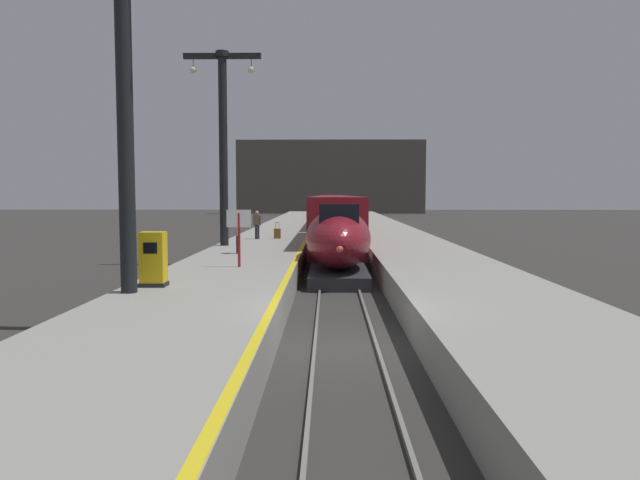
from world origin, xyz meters
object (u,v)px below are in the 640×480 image
object	(u,v)px
rolling_suitcase	(277,234)
ticket_machine_yellow	(153,261)
station_column_mid	(223,131)
highspeed_train_main	(333,212)
station_column_near	(124,82)
passenger_near_edge	(257,223)
passenger_mid_platform	(238,232)
departure_info_board	(239,226)

from	to	relation	value
rolling_suitcase	ticket_machine_yellow	distance (m)	19.24
station_column_mid	highspeed_train_main	bearing A→B (deg)	78.06
station_column_near	station_column_mid	world-z (taller)	station_column_mid
station_column_near	passenger_near_edge	bearing A→B (deg)	86.59
rolling_suitcase	passenger_mid_platform	bearing A→B (deg)	-96.25
station_column_near	rolling_suitcase	world-z (taller)	station_column_near
highspeed_train_main	passenger_mid_platform	xyz separation A→B (m)	(-4.55, -32.21, 0.07)
passenger_mid_platform	passenger_near_edge	bearing A→B (deg)	91.06
highspeed_train_main	passenger_near_edge	xyz separation A→B (m)	(-4.71, -23.28, 0.07)
rolling_suitcase	passenger_near_edge	bearing A→B (deg)	-162.82
station_column_mid	rolling_suitcase	size ratio (longest dim) A/B	10.21
ticket_machine_yellow	passenger_mid_platform	bearing A→B (deg)	84.19
passenger_mid_platform	rolling_suitcase	xyz separation A→B (m)	(1.02, 9.29, -0.69)
passenger_mid_platform	station_column_mid	bearing A→B (deg)	107.39
passenger_near_edge	departure_info_board	size ratio (longest dim) A/B	0.80
rolling_suitcase	departure_info_board	world-z (taller)	departure_info_board
rolling_suitcase	ticket_machine_yellow	world-z (taller)	ticket_machine_yellow
station_column_mid	passenger_mid_platform	size ratio (longest dim) A/B	5.93
highspeed_train_main	station_column_mid	size ratio (longest dim) A/B	7.52
station_column_near	passenger_mid_platform	bearing A→B (deg)	82.97
ticket_machine_yellow	highspeed_train_main	bearing A→B (deg)	82.48
passenger_mid_platform	highspeed_train_main	bearing A→B (deg)	81.96
station_column_mid	passenger_near_edge	size ratio (longest dim) A/B	5.93
ticket_machine_yellow	passenger_near_edge	bearing A→B (deg)	87.45
highspeed_train_main	departure_info_board	bearing A→B (deg)	-95.71
passenger_near_edge	station_column_mid	bearing A→B (deg)	-104.43
passenger_near_edge	rolling_suitcase	bearing A→B (deg)	17.18
departure_info_board	station_column_near	bearing A→B (deg)	-110.26
passenger_mid_platform	ticket_machine_yellow	bearing A→B (deg)	-95.81
station_column_near	passenger_near_edge	xyz separation A→B (m)	(1.19, 19.89, -4.71)
highspeed_train_main	passenger_mid_platform	bearing A→B (deg)	-98.04
station_column_near	station_column_mid	distance (m)	15.28
passenger_mid_platform	ticket_machine_yellow	size ratio (longest dim) A/B	1.06
highspeed_train_main	station_column_near	distance (m)	43.84
station_column_mid	station_column_near	bearing A→B (deg)	-90.00
highspeed_train_main	rolling_suitcase	world-z (taller)	highspeed_train_main
station_column_near	passenger_mid_platform	xyz separation A→B (m)	(1.35, 10.97, -4.71)
passenger_mid_platform	departure_info_board	distance (m)	5.18
station_column_near	departure_info_board	size ratio (longest dim) A/B	4.48
passenger_near_edge	departure_info_board	bearing A→B (deg)	-86.00
highspeed_train_main	ticket_machine_yellow	distance (m)	42.41
passenger_mid_platform	departure_info_board	bearing A→B (deg)	-80.88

